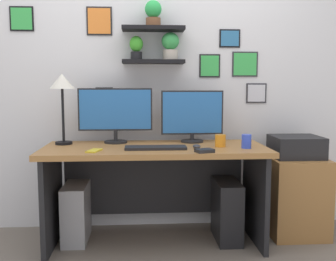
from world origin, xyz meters
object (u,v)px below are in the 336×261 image
cell_phone (94,151)px  printer (296,147)px  monitor_left (115,113)px  pen_cup (246,141)px  scissors_tray (205,151)px  drawer_cabinet (294,195)px  keyboard (156,148)px  monitor_right (192,116)px  computer_tower_right (227,210)px  computer_tower_left (76,212)px  computer_mouse (197,146)px  coffee_mug (220,141)px  desk_lamp (62,87)px  desk (155,172)px

cell_phone → printer: (1.57, 0.33, -0.04)m
monitor_left → pen_cup: (0.96, -0.34, -0.19)m
scissors_tray → drawer_cabinet: bearing=27.7°
keyboard → drawer_cabinet: keyboard is taller
monitor_right → keyboard: 0.50m
computer_tower_right → computer_tower_left: bearing=176.9°
computer_mouse → coffee_mug: size_ratio=1.00×
monitor_right → desk_lamp: 1.03m
computer_tower_right → computer_mouse: bearing=-149.5°
cell_phone → scissors_tray: bearing=10.6°
cell_phone → drawer_cabinet: size_ratio=0.22×
desk → computer_mouse: size_ratio=18.43×
monitor_left → cell_phone: (-0.12, -0.40, -0.23)m
desk → monitor_left: (-0.30, 0.16, 0.45)m
computer_tower_left → computer_tower_right: bearing=-3.1°
monitor_left → coffee_mug: 0.85m
pen_cup → drawer_cabinet: bearing=29.1°
keyboard → monitor_left: bearing=132.4°
desk_lamp → coffee_mug: (1.19, -0.20, -0.39)m
pen_cup → printer: (0.48, 0.27, -0.09)m
desk_lamp → desk: bearing=-8.7°
computer_tower_right → cell_phone: bearing=-167.1°
desk → computer_tower_left: bearing=175.3°
desk → computer_tower_left: size_ratio=3.74×
keyboard → monitor_right: bearing=47.8°
monitor_left → computer_tower_right: size_ratio=1.25×
cell_phone → scissors_tray: size_ratio=1.17×
keyboard → pen_cup: (0.66, -0.00, 0.04)m
pen_cup → computer_tower_right: pen_cup is taller
monitor_right → coffee_mug: size_ratio=5.50×
computer_mouse → cell_phone: bearing=-174.4°
monitor_left → computer_tower_left: monitor_left is taller
drawer_cabinet → computer_tower_left: drawer_cabinet is taller
monitor_left → cell_phone: bearing=-107.2°
coffee_mug → scissors_tray: bearing=-122.6°
monitor_right → printer: monitor_right is taller
printer → desk: bearing=-175.5°
desk → coffee_mug: bearing=-10.6°
scissors_tray → desk: bearing=134.4°
computer_tower_left → computer_tower_right: 1.17m
scissors_tray → printer: size_ratio=0.32×
monitor_left → desk_lamp: desk_lamp is taller
desk → monitor_right: bearing=28.0°
computer_mouse → cell_phone: (-0.73, -0.07, -0.01)m
coffee_mug → drawer_cabinet: (0.65, 0.18, -0.48)m
monitor_right → computer_tower_right: 0.79m
scissors_tray → computer_tower_right: scissors_tray is taller
computer_mouse → drawer_cabinet: 0.99m
cell_phone → pen_cup: 1.09m
cell_phone → computer_tower_right: cell_phone is taller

